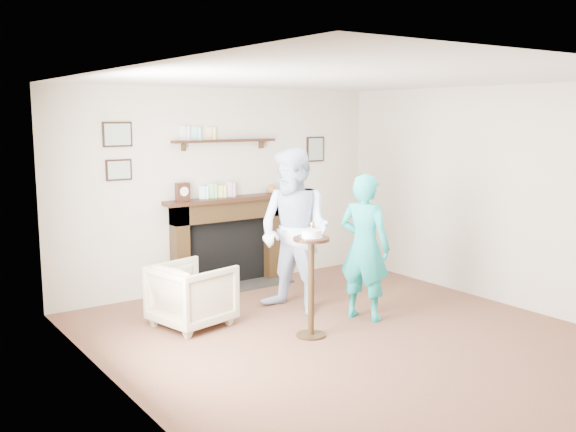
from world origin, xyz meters
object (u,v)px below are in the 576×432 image
object	(u,v)px
armchair	(193,325)
pedestal_table	(311,267)
woman	(363,318)
man	(294,311)

from	to	relation	value
armchair	pedestal_table	bearing A→B (deg)	-152.67
woman	pedestal_table	bearing A→B (deg)	76.21
armchair	woman	distance (m)	1.82
man	armchair	bearing A→B (deg)	-119.20
armchair	man	bearing A→B (deg)	-113.41
woman	pedestal_table	xyz separation A→B (m)	(-0.80, -0.13, 0.70)
man	woman	world-z (taller)	man
armchair	woman	size ratio (longest dim) A/B	0.46
woman	pedestal_table	distance (m)	1.07
armchair	man	size ratio (longest dim) A/B	0.40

